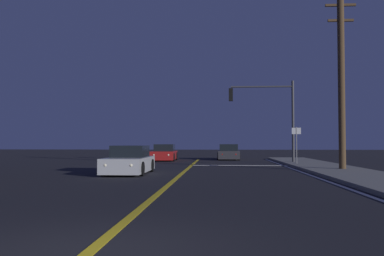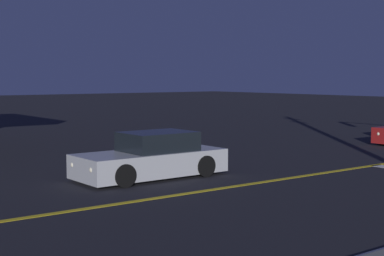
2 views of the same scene
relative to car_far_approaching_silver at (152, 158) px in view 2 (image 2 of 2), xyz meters
The scene contains 2 objects.
lane_line_center 3.73m from the car_far_approaching_silver, 46.88° to the right, with size 0.20×38.78×0.01m, color gold.
car_far_approaching_silver is the anchor object (origin of this frame).
Camera 2 is at (11.68, 4.83, 2.96)m, focal length 54.49 mm.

